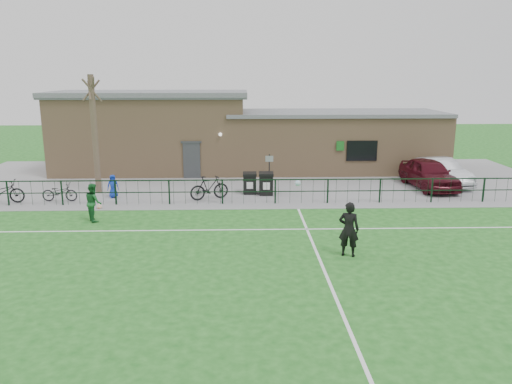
{
  "coord_description": "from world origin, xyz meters",
  "views": [
    {
      "loc": [
        -0.59,
        -14.9,
        6.08
      ],
      "look_at": [
        0.0,
        5.0,
        1.3
      ],
      "focal_mm": 35.0,
      "sensor_mm": 36.0,
      "label": 1
    }
  ],
  "objects_px": {
    "car_silver": "(440,172)",
    "outfield_player": "(93,202)",
    "wheelie_bin_left": "(250,184)",
    "bicycle_c": "(60,192)",
    "wheelie_bin_right": "(266,184)",
    "sign_post": "(269,173)",
    "bicycle_d": "(209,188)",
    "bare_tree": "(95,135)",
    "bicycle_a": "(2,192)",
    "ball_ground": "(99,207)",
    "spectator_child": "(113,186)",
    "car_maroon": "(429,173)"
  },
  "relations": [
    {
      "from": "wheelie_bin_right",
      "to": "car_maroon",
      "type": "bearing_deg",
      "value": 9.47
    },
    {
      "from": "car_silver",
      "to": "bicycle_d",
      "type": "height_order",
      "value": "car_silver"
    },
    {
      "from": "wheelie_bin_left",
      "to": "wheelie_bin_right",
      "type": "distance_m",
      "value": 0.87
    },
    {
      "from": "bicycle_a",
      "to": "ball_ground",
      "type": "bearing_deg",
      "value": -107.22
    },
    {
      "from": "wheelie_bin_right",
      "to": "sign_post",
      "type": "distance_m",
      "value": 0.7
    },
    {
      "from": "bicycle_d",
      "to": "outfield_player",
      "type": "xyz_separation_m",
      "value": [
        -4.62,
        -3.42,
        0.2
      ]
    },
    {
      "from": "bare_tree",
      "to": "bicycle_d",
      "type": "distance_m",
      "value": 6.51
    },
    {
      "from": "car_maroon",
      "to": "bicycle_c",
      "type": "height_order",
      "value": "car_maroon"
    },
    {
      "from": "wheelie_bin_right",
      "to": "bicycle_d",
      "type": "height_order",
      "value": "bicycle_d"
    },
    {
      "from": "bicycle_d",
      "to": "wheelie_bin_left",
      "type": "bearing_deg",
      "value": -80.6
    },
    {
      "from": "car_maroon",
      "to": "ball_ground",
      "type": "height_order",
      "value": "car_maroon"
    },
    {
      "from": "bicycle_d",
      "to": "car_silver",
      "type": "bearing_deg",
      "value": -98.31
    },
    {
      "from": "bicycle_d",
      "to": "bare_tree",
      "type": "bearing_deg",
      "value": 52.65
    },
    {
      "from": "sign_post",
      "to": "car_silver",
      "type": "bearing_deg",
      "value": 9.31
    },
    {
      "from": "car_silver",
      "to": "wheelie_bin_right",
      "type": "bearing_deg",
      "value": -179.8
    },
    {
      "from": "bare_tree",
      "to": "bicycle_a",
      "type": "relative_size",
      "value": 2.86
    },
    {
      "from": "ball_ground",
      "to": "car_maroon",
      "type": "bearing_deg",
      "value": 12.79
    },
    {
      "from": "sign_post",
      "to": "ball_ground",
      "type": "xyz_separation_m",
      "value": [
        -7.93,
        -3.02,
        -0.9
      ]
    },
    {
      "from": "wheelie_bin_left",
      "to": "spectator_child",
      "type": "distance_m",
      "value": 6.83
    },
    {
      "from": "spectator_child",
      "to": "outfield_player",
      "type": "xyz_separation_m",
      "value": [
        0.17,
        -3.91,
        0.2
      ]
    },
    {
      "from": "bicycle_c",
      "to": "spectator_child",
      "type": "bearing_deg",
      "value": -73.92
    },
    {
      "from": "outfield_player",
      "to": "bare_tree",
      "type": "bearing_deg",
      "value": -16.44
    },
    {
      "from": "bare_tree",
      "to": "outfield_player",
      "type": "distance_m",
      "value": 5.64
    },
    {
      "from": "car_silver",
      "to": "outfield_player",
      "type": "distance_m",
      "value": 18.37
    },
    {
      "from": "bare_tree",
      "to": "ball_ground",
      "type": "distance_m",
      "value": 4.42
    },
    {
      "from": "car_maroon",
      "to": "bicycle_c",
      "type": "bearing_deg",
      "value": -177.63
    },
    {
      "from": "sign_post",
      "to": "bicycle_a",
      "type": "xyz_separation_m",
      "value": [
        -12.84,
        -1.82,
        -0.45
      ]
    },
    {
      "from": "outfield_player",
      "to": "wheelie_bin_right",
      "type": "bearing_deg",
      "value": -89.53
    },
    {
      "from": "bicycle_a",
      "to": "car_maroon",
      "type": "bearing_deg",
      "value": -86.67
    },
    {
      "from": "spectator_child",
      "to": "ball_ground",
      "type": "distance_m",
      "value": 2.14
    },
    {
      "from": "car_silver",
      "to": "outfield_player",
      "type": "bearing_deg",
      "value": -171.23
    },
    {
      "from": "wheelie_bin_left",
      "to": "car_silver",
      "type": "relative_size",
      "value": 0.22
    },
    {
      "from": "bare_tree",
      "to": "sign_post",
      "type": "height_order",
      "value": "bare_tree"
    },
    {
      "from": "ball_ground",
      "to": "bicycle_d",
      "type": "bearing_deg",
      "value": 17.9
    },
    {
      "from": "sign_post",
      "to": "outfield_player",
      "type": "xyz_separation_m",
      "value": [
        -7.63,
        -4.84,
        -0.22
      ]
    },
    {
      "from": "bicycle_c",
      "to": "wheelie_bin_left",
      "type": "bearing_deg",
      "value": -80.55
    },
    {
      "from": "wheelie_bin_right",
      "to": "spectator_child",
      "type": "distance_m",
      "value": 7.63
    },
    {
      "from": "car_silver",
      "to": "bicycle_c",
      "type": "relative_size",
      "value": 2.62
    },
    {
      "from": "wheelie_bin_left",
      "to": "outfield_player",
      "type": "bearing_deg",
      "value": -144.31
    },
    {
      "from": "car_silver",
      "to": "bicycle_a",
      "type": "height_order",
      "value": "car_silver"
    },
    {
      "from": "bicycle_d",
      "to": "outfield_player",
      "type": "relative_size",
      "value": 1.22
    },
    {
      "from": "bare_tree",
      "to": "car_silver",
      "type": "relative_size",
      "value": 1.36
    },
    {
      "from": "wheelie_bin_left",
      "to": "bicycle_c",
      "type": "height_order",
      "value": "wheelie_bin_left"
    },
    {
      "from": "bicycle_a",
      "to": "car_silver",
      "type": "bearing_deg",
      "value": -84.88
    },
    {
      "from": "bicycle_c",
      "to": "bicycle_d",
      "type": "relative_size",
      "value": 0.86
    },
    {
      "from": "car_silver",
      "to": "ball_ground",
      "type": "bearing_deg",
      "value": -176.99
    },
    {
      "from": "bare_tree",
      "to": "car_maroon",
      "type": "xyz_separation_m",
      "value": [
        17.46,
        0.53,
        -2.19
      ]
    },
    {
      "from": "bicycle_a",
      "to": "bicycle_c",
      "type": "relative_size",
      "value": 1.25
    },
    {
      "from": "car_silver",
      "to": "ball_ground",
      "type": "xyz_separation_m",
      "value": [
        -17.51,
        -4.59,
        -0.63
      ]
    },
    {
      "from": "car_silver",
      "to": "spectator_child",
      "type": "height_order",
      "value": "car_silver"
    }
  ]
}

